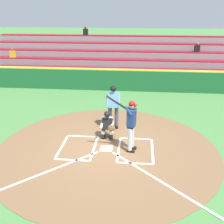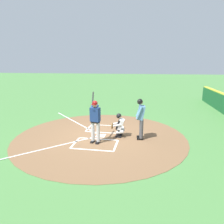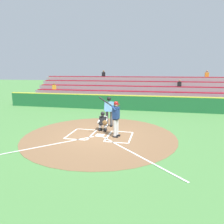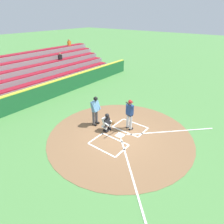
% 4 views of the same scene
% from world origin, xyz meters
% --- Properties ---
extents(ground_plane, '(120.00, 120.00, 0.00)m').
position_xyz_m(ground_plane, '(0.00, 0.00, 0.00)').
color(ground_plane, '#4C8442').
extents(dirt_circle, '(8.00, 8.00, 0.01)m').
position_xyz_m(dirt_circle, '(0.00, 0.00, 0.01)').
color(dirt_circle, brown).
rests_on(dirt_circle, ground).
extents(home_plate_and_chalk, '(7.93, 4.91, 0.01)m').
position_xyz_m(home_plate_and_chalk, '(0.00, 0.88, 0.01)').
color(home_plate_and_chalk, white).
rests_on(home_plate_and_chalk, dirt_circle).
extents(batter, '(1.05, 0.54, 2.13)m').
position_xyz_m(batter, '(-0.87, 0.03, 1.10)').
color(batter, silver).
rests_on(batter, ground).
extents(catcher, '(0.59, 0.61, 1.13)m').
position_xyz_m(catcher, '(0.06, -0.88, 0.59)').
color(catcher, black).
rests_on(catcher, ground).
extents(plate_umpire, '(0.60, 0.44, 1.86)m').
position_xyz_m(plate_umpire, '(-0.07, -1.87, 1.08)').
color(plate_umpire, '#4C4C51').
rests_on(plate_umpire, ground).
extents(baseball, '(0.07, 0.07, 0.07)m').
position_xyz_m(baseball, '(0.03, -0.75, 0.04)').
color(baseball, white).
rests_on(baseball, ground).
extents(backstop_wall, '(22.00, 0.36, 1.31)m').
position_xyz_m(backstop_wall, '(0.00, -7.50, 0.65)').
color(backstop_wall, '#1E6033').
rests_on(backstop_wall, ground).
extents(bleacher_stand, '(20.00, 5.10, 3.45)m').
position_xyz_m(bleacher_stand, '(-0.00, -11.33, 1.00)').
color(bleacher_stand, gray).
rests_on(bleacher_stand, ground).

